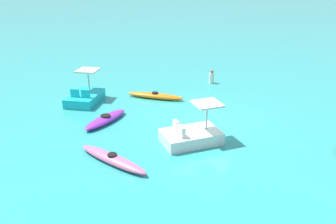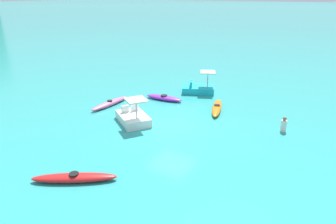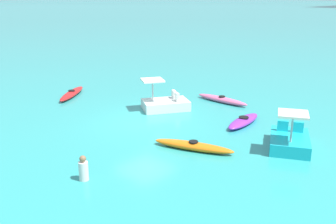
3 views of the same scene
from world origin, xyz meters
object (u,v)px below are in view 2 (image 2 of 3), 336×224
at_px(kayak_red, 74,178).
at_px(kayak_orange, 217,108).
at_px(person_near_shore, 284,125).
at_px(kayak_pink, 110,103).
at_px(pedal_boat_cyan, 198,88).
at_px(pedal_boat_white, 133,117).
at_px(kayak_purple, 164,98).

bearing_deg(kayak_red, kayak_orange, -8.33).
height_order(kayak_red, person_near_shore, person_near_shore).
height_order(kayak_orange, kayak_pink, same).
xyz_separation_m(pedal_boat_cyan, person_near_shore, (-3.80, -7.27, 0.05)).
height_order(pedal_boat_white, pedal_boat_cyan, same).
bearing_deg(kayak_purple, kayak_red, -166.66).
distance_m(kayak_orange, kayak_purple, 4.05).
bearing_deg(pedal_boat_cyan, pedal_boat_white, 175.66).
bearing_deg(kayak_orange, kayak_pink, 115.83).
bearing_deg(kayak_pink, kayak_purple, -40.08).
relative_size(kayak_orange, kayak_pink, 0.98).
relative_size(kayak_pink, pedal_boat_cyan, 1.20).
bearing_deg(person_near_shore, kayak_orange, 76.48).
xyz_separation_m(kayak_purple, pedal_boat_white, (-4.42, -0.71, 0.17)).
bearing_deg(pedal_boat_cyan, person_near_shore, -117.59).
bearing_deg(person_near_shore, kayak_purple, 84.09).
bearing_deg(kayak_pink, kayak_red, -146.40).
xyz_separation_m(kayak_red, kayak_purple, (10.47, 2.48, 0.00)).
bearing_deg(person_near_shore, kayak_red, 147.76).
distance_m(kayak_red, kayak_orange, 10.78).
xyz_separation_m(kayak_red, person_near_shore, (9.59, -6.05, 0.22)).
height_order(kayak_pink, person_near_shore, person_near_shore).
distance_m(kayak_red, person_near_shore, 11.34).
relative_size(kayak_purple, pedal_boat_cyan, 1.01).
bearing_deg(kayak_red, kayak_pink, 33.60).
xyz_separation_m(kayak_red, pedal_boat_white, (6.05, 1.78, 0.17)).
relative_size(kayak_red, kayak_pink, 0.94).
bearing_deg(kayak_red, pedal_boat_white, 16.36).
height_order(kayak_purple, kayak_pink, same).
relative_size(kayak_pink, pedal_boat_white, 1.20).
bearing_deg(kayak_orange, kayak_red, 171.67).
bearing_deg(pedal_boat_cyan, kayak_red, -174.79).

